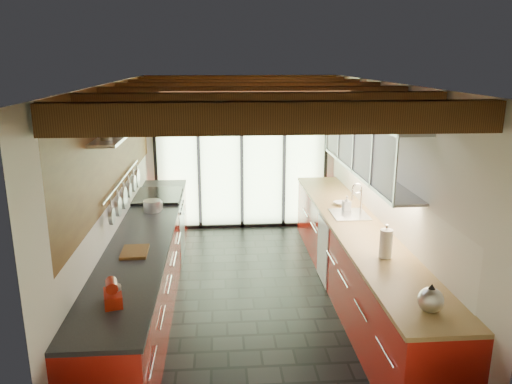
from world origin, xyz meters
The scene contains 18 objects.
ground centered at (0.00, 0.00, 0.00)m, with size 5.50×5.50×0.00m, color black.
room_shell centered at (0.00, 0.00, 1.65)m, with size 5.50×5.50×5.50m.
ceiling_beams centered at (0.00, 0.38, 2.46)m, with size 3.14×5.06×4.90m.
glass_door centered at (0.00, 2.69, 1.66)m, with size 2.95×0.10×2.90m.
left_counter centered at (-1.28, 0.00, 0.46)m, with size 0.68×5.00×0.92m.
range_stove centered at (-1.28, 1.45, 0.47)m, with size 0.66×0.90×0.97m.
right_counter centered at (1.27, 0.00, 0.46)m, with size 0.68×5.00×0.92m.
sink_assembly centered at (1.29, 0.40, 0.96)m, with size 0.45×0.52×0.43m.
upper_cabinets_right centered at (1.43, 0.30, 1.85)m, with size 0.34×3.00×3.00m.
left_wall_fixtures centered at (-1.47, 0.25, 1.80)m, with size 0.28×2.60×0.96m.
stand_mixer centered at (-1.27, -1.81, 1.01)m, with size 0.19×0.27×0.22m.
pot_large centered at (-1.27, 0.75, 0.99)m, with size 0.23×0.23×0.15m, color silver.
pot_small centered at (-1.27, 0.84, 0.97)m, with size 0.25×0.25×0.10m, color silver.
cutting_board centered at (-1.27, -0.71, 0.94)m, with size 0.26×0.37×0.03m, color brown.
kettle centered at (1.27, -2.12, 1.03)m, with size 0.26×0.28×0.24m.
paper_towel centered at (1.27, -1.02, 1.07)m, with size 0.15×0.15×0.35m.
soap_bottle centered at (1.27, 0.54, 1.03)m, with size 0.10×0.10×0.22m, color silver.
bowl centered at (1.27, 0.85, 0.94)m, with size 0.19×0.19×0.05m, color silver.
Camera 1 is at (-0.38, -5.60, 2.87)m, focal length 35.00 mm.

